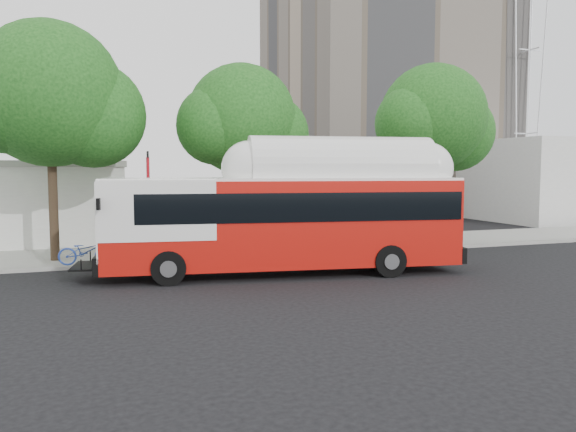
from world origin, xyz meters
name	(u,v)px	position (x,y,z in m)	size (l,w,h in m)	color
ground	(310,274)	(0.00, 0.00, 0.00)	(120.00, 120.00, 0.00)	black
sidewalk	(260,248)	(0.00, 6.50, 0.07)	(60.00, 5.00, 0.15)	gray
curb_strip	(277,256)	(0.00, 3.90, 0.07)	(60.00, 0.30, 0.15)	gray
red_curb_segment	(208,260)	(-3.00, 3.90, 0.08)	(10.00, 0.32, 0.16)	maroon
street_tree_left	(62,101)	(-8.53, 5.56, 6.60)	(6.67, 5.80, 9.74)	#2D2116
street_tree_mid	(250,124)	(-0.59, 6.06, 5.91)	(5.75, 5.00, 8.62)	#2D2116
street_tree_right	(440,122)	(9.44, 5.86, 6.26)	(6.21, 5.40, 9.18)	#2D2116
apartment_tower	(382,18)	(18.00, 28.00, 17.62)	(18.00, 18.00, 37.00)	gray
transit_bus	(287,223)	(-0.79, 0.28, 1.90)	(13.93, 4.61, 4.06)	#B9130C
signal_pole	(149,206)	(-5.33, 4.49, 2.35)	(0.13, 0.43, 4.58)	#B4131D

